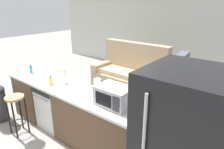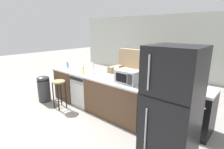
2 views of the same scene
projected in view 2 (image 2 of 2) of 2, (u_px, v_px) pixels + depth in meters
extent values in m
plane|color=gray|center=(92.00, 106.00, 4.69)|extent=(24.00, 24.00, 0.00)
cube|color=beige|center=(172.00, 47.00, 7.22)|extent=(10.00, 0.06, 2.60)
cube|color=brown|center=(71.00, 84.00, 5.17)|extent=(0.75, 0.62, 0.86)
cube|color=brown|center=(116.00, 99.00, 4.05)|extent=(1.55, 0.62, 0.86)
cube|color=silver|center=(95.00, 76.00, 4.37)|extent=(2.94, 0.66, 0.04)
cube|color=black|center=(96.00, 107.00, 4.58)|extent=(2.86, 0.56, 0.08)
cube|color=silver|center=(86.00, 89.00, 4.74)|extent=(0.58, 0.58, 0.84)
cube|color=black|center=(76.00, 79.00, 4.43)|extent=(0.52, 0.01, 0.08)
cylinder|color=#B2B2B7|center=(76.00, 83.00, 4.45)|extent=(0.44, 0.02, 0.02)
cube|color=black|center=(192.00, 111.00, 3.48)|extent=(0.76, 0.64, 0.85)
cube|color=black|center=(187.00, 115.00, 3.23)|extent=(0.53, 0.01, 0.43)
cylinder|color=silver|center=(187.00, 104.00, 3.15)|extent=(0.61, 0.03, 0.03)
cube|color=silver|center=(195.00, 90.00, 3.36)|extent=(0.76, 0.64, 0.05)
torus|color=black|center=(183.00, 89.00, 3.38)|extent=(0.16, 0.16, 0.01)
torus|color=black|center=(203.00, 93.00, 3.16)|extent=(0.16, 0.16, 0.01)
torus|color=black|center=(188.00, 85.00, 3.56)|extent=(0.16, 0.16, 0.01)
torus|color=black|center=(206.00, 89.00, 3.34)|extent=(0.16, 0.16, 0.01)
cube|color=black|center=(171.00, 107.00, 2.56)|extent=(0.72, 0.70, 1.80)
cylinder|color=#B2B2B7|center=(149.00, 73.00, 2.27)|extent=(0.02, 0.02, 0.48)
cylinder|color=#B2B2B7|center=(145.00, 134.00, 2.50)|extent=(0.02, 0.02, 0.78)
cube|color=black|center=(161.00, 101.00, 2.25)|extent=(0.68, 0.01, 0.01)
cube|color=#B7B7BC|center=(128.00, 77.00, 3.68)|extent=(0.50, 0.36, 0.28)
cube|color=black|center=(121.00, 78.00, 3.58)|extent=(0.27, 0.01, 0.18)
cube|color=#2D2D33|center=(130.00, 80.00, 3.44)|extent=(0.11, 0.01, 0.21)
cylinder|color=silver|center=(94.00, 73.00, 4.48)|extent=(0.07, 0.07, 0.03)
cylinder|color=silver|center=(93.00, 68.00, 4.44)|extent=(0.02, 0.02, 0.26)
cylinder|color=silver|center=(91.00, 63.00, 4.36)|extent=(0.02, 0.14, 0.02)
cylinder|color=#4C4C51|center=(116.00, 79.00, 4.01)|extent=(0.14, 0.14, 0.01)
cylinder|color=white|center=(116.00, 73.00, 3.97)|extent=(0.11, 0.11, 0.27)
cylinder|color=yellow|center=(83.00, 71.00, 4.46)|extent=(0.06, 0.06, 0.14)
cylinder|color=black|center=(83.00, 68.00, 4.44)|extent=(0.02, 0.02, 0.04)
cylinder|color=#338CCC|center=(68.00, 66.00, 5.11)|extent=(0.06, 0.06, 0.14)
cylinder|color=black|center=(68.00, 63.00, 5.09)|extent=(0.02, 0.02, 0.04)
sphere|color=silver|center=(189.00, 81.00, 3.54)|extent=(0.17, 0.17, 0.17)
sphere|color=black|center=(189.00, 77.00, 3.51)|extent=(0.03, 0.03, 0.03)
cone|color=silver|center=(193.00, 81.00, 3.48)|extent=(0.08, 0.04, 0.06)
cylinder|color=tan|center=(58.00, 82.00, 4.42)|extent=(0.32, 0.32, 0.04)
cylinder|color=black|center=(53.00, 95.00, 4.50)|extent=(0.03, 0.03, 0.70)
cylinder|color=black|center=(58.00, 98.00, 4.36)|extent=(0.03, 0.03, 0.70)
cylinder|color=black|center=(61.00, 93.00, 4.66)|extent=(0.03, 0.03, 0.70)
cylinder|color=black|center=(66.00, 95.00, 4.52)|extent=(0.03, 0.03, 0.70)
torus|color=black|center=(60.00, 100.00, 4.54)|extent=(0.25, 0.25, 0.02)
cylinder|color=#333338|center=(44.00, 91.00, 4.97)|extent=(0.34, 0.34, 0.62)
ellipsoid|color=#333338|center=(43.00, 78.00, 4.88)|extent=(0.35, 0.35, 0.14)
cube|color=tan|center=(136.00, 80.00, 6.38)|extent=(2.02, 0.95, 0.42)
cube|color=tan|center=(141.00, 67.00, 6.51)|extent=(2.01, 0.29, 1.27)
cube|color=tan|center=(117.00, 73.00, 6.95)|extent=(0.22, 0.90, 0.62)
cube|color=tan|center=(158.00, 82.00, 5.77)|extent=(0.22, 0.90, 0.62)
cube|color=beige|center=(123.00, 71.00, 6.64)|extent=(0.57, 0.64, 0.12)
cube|color=beige|center=(135.00, 73.00, 6.28)|extent=(0.57, 0.64, 0.12)
cube|color=beige|center=(148.00, 76.00, 5.92)|extent=(0.57, 0.64, 0.12)
cube|color=#515B6B|center=(182.00, 90.00, 5.37)|extent=(0.88, 0.93, 0.40)
cube|color=#515B6B|center=(174.00, 76.00, 5.44)|extent=(0.29, 0.87, 1.20)
cube|color=#515B6B|center=(179.00, 91.00, 5.08)|extent=(0.81, 0.24, 0.55)
cube|color=#515B6B|center=(185.00, 85.00, 5.63)|extent=(0.81, 0.24, 0.55)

